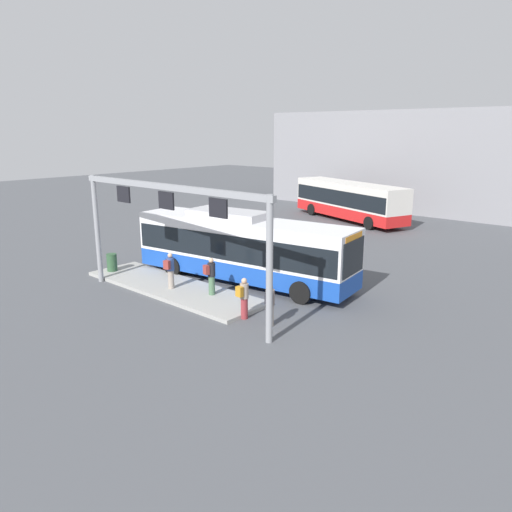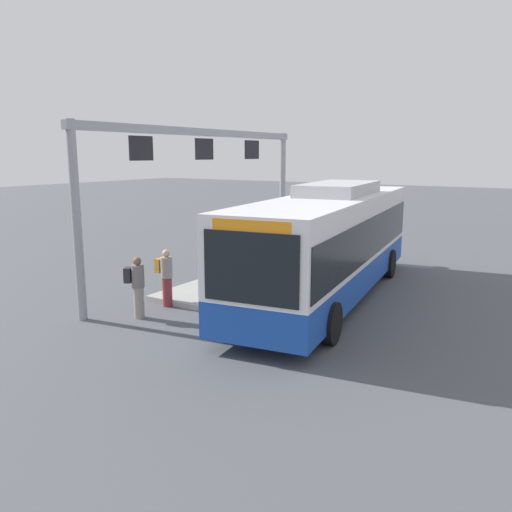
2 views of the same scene
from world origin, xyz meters
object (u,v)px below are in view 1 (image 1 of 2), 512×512
Objects in this scene: person_boarding at (270,304)px; trash_bin at (112,262)px; person_waiting_near at (244,297)px; bus_main at (242,246)px; person_waiting_far at (170,270)px; bus_background_left at (349,199)px; person_waiting_mid at (211,275)px.

trash_bin is (-10.62, -0.02, -0.28)m from person_boarding.
trash_bin is at bearing 91.56° from person_waiting_near.
person_waiting_far is at bearing -120.58° from bus_main.
bus_background_left reaches higher than person_waiting_near.
person_waiting_mid is 6.68m from trash_bin.
person_waiting_mid reaches higher than person_waiting_near.
person_waiting_far is (-6.04, 0.13, 0.16)m from person_boarding.
person_waiting_far is 1.86× the size of trash_bin.
person_waiting_near is 1.00× the size of person_waiting_far.
person_waiting_near is 4.80m from person_waiting_far.
person_boarding is (9.64, -21.71, -0.89)m from bus_background_left.
bus_main reaches higher than person_waiting_far.
trash_bin is at bearing -72.71° from bus_background_left.
person_waiting_mid is at bearing 74.85° from person_waiting_near.
person_boarding is 4.07m from person_waiting_mid.
person_waiting_mid reaches higher than person_boarding.
person_waiting_near is 1.86× the size of trash_bin.
bus_background_left is 21.78m from trash_bin.
person_boarding and person_waiting_near have the same top height.
bus_background_left is 12.91× the size of trash_bin.
person_boarding reaches higher than trash_bin.
bus_background_left is at bearing 28.23° from person_waiting_mid.
person_waiting_near is at bearing -49.08° from bus_background_left.
trash_bin is (-5.98, -3.49, -1.20)m from bus_main.
bus_main is 1.00× the size of bus_background_left.
person_waiting_near is at bearing -107.17° from person_waiting_far.
bus_main is 5.87m from person_boarding.
bus_main is 12.90× the size of trash_bin.
person_boarding is 6.05m from person_waiting_far.
bus_main is 18.90m from bus_background_left.
bus_background_left is at bearing 97.56° from bus_main.
bus_background_left is at bearing -4.19° from person_boarding.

